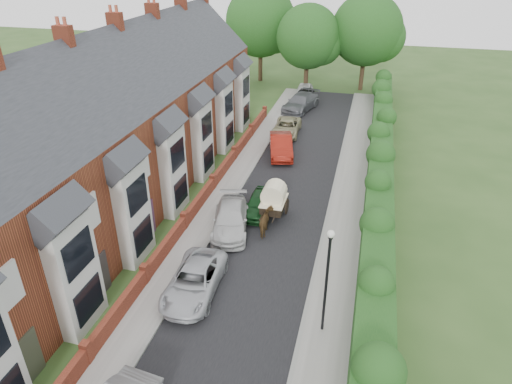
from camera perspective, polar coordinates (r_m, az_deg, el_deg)
road at (r=26.52m, az=1.73°, el=-4.88°), size 6.00×58.00×0.02m
pavement_hedge_side at (r=26.07m, az=10.60°, el=-5.94°), size 2.20×58.00×0.12m
pavement_house_side at (r=27.44m, az=-6.15°, el=-3.66°), size 1.70×58.00×0.12m
kerb_hedge_side at (r=26.12m, az=8.30°, el=-5.65°), size 0.18×58.00×0.13m
kerb_house_side at (r=27.20m, az=-4.56°, el=-3.89°), size 0.18×58.00×0.13m
hedge at (r=25.26m, az=14.97°, el=-3.54°), size 2.10×58.00×2.85m
terrace_row at (r=27.48m, az=-20.30°, el=5.06°), size 9.05×40.50×11.50m
garden_wall_row at (r=26.78m, az=-8.93°, el=-3.74°), size 0.35×40.35×1.10m
lamppost at (r=18.51m, az=8.93°, el=-9.59°), size 0.32×0.32×5.16m
tree_far_left at (r=51.92m, az=6.94°, el=18.53°), size 7.14×6.80×9.29m
tree_far_right at (r=53.34m, az=14.09°, el=18.85°), size 7.98×7.60×10.31m
tree_far_back at (r=55.77m, az=1.03°, el=20.35°), size 8.40×8.00×10.82m
car_silver_b at (r=22.09m, az=-7.71°, el=-10.93°), size 2.43×4.90×1.34m
car_white at (r=26.31m, az=-3.20°, el=-3.41°), size 2.99×5.17×1.41m
car_green at (r=27.94m, az=0.40°, el=-1.46°), size 1.60×3.77×1.27m
car_red at (r=35.80m, az=3.13°, el=5.82°), size 2.81×5.05×1.58m
car_beige at (r=39.97m, az=3.85°, el=8.07°), size 2.34×4.75×1.30m
car_grey at (r=46.23m, az=5.60°, el=11.07°), size 3.55×5.92×1.61m
car_black at (r=48.83m, az=5.95°, el=11.87°), size 2.14×4.22×1.38m
horse at (r=25.95m, az=1.36°, el=-3.83°), size 0.95×1.77×1.44m
horse_cart at (r=27.18m, az=2.26°, el=-0.72°), size 1.46×3.23×2.33m
car_extra_far at (r=50.18m, az=6.09°, el=12.40°), size 2.14×4.54×1.50m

